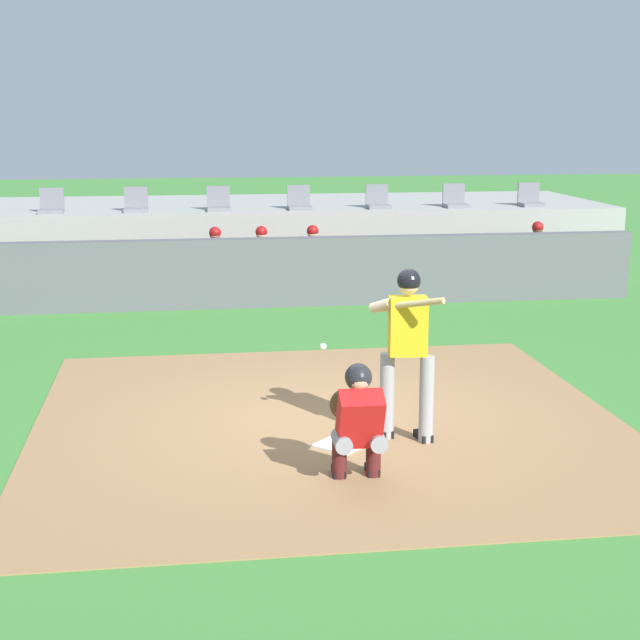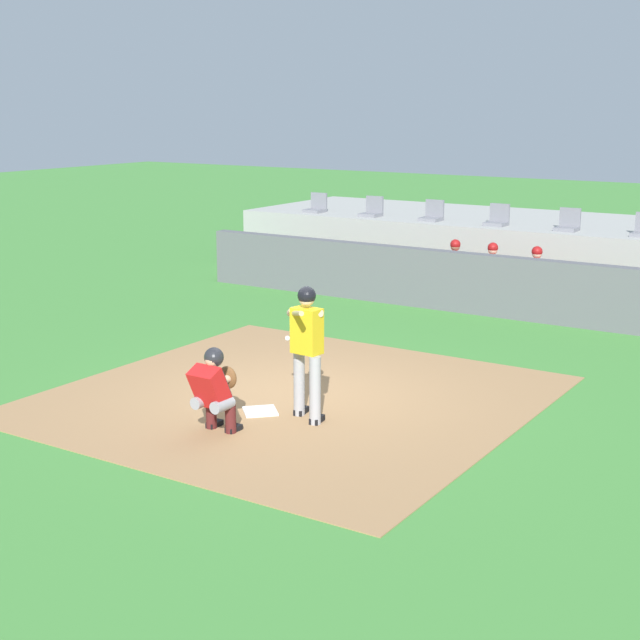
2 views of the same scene
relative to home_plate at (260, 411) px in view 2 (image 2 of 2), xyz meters
The scene contains 16 objects.
ground_plane 0.80m from the home_plate, 90.00° to the left, with size 80.00×80.00×0.00m, color #428438.
dirt_infield 0.80m from the home_plate, 90.00° to the left, with size 6.40×6.40×0.01m, color #9E754C.
home_plate is the anchor object (origin of this frame).
batter_at_plate 1.23m from the home_plate, ahead, with size 0.65×0.79×1.80m.
catcher_crouched 1.11m from the home_plate, 90.19° to the right, with size 0.49×2.08×1.13m.
dugout_wall 7.32m from the home_plate, 90.00° to the left, with size 13.00×0.30×1.20m, color #59595E.
dugout_bench 8.30m from the home_plate, 90.00° to the left, with size 11.80×0.44×0.45m, color olive.
dugout_player_0 8.23m from the home_plate, 96.71° to the left, with size 0.49×0.70×1.30m.
dugout_player_1 8.17m from the home_plate, 90.81° to the left, with size 0.49×0.70×1.30m.
dugout_player_2 8.21m from the home_plate, 84.18° to the left, with size 0.49×0.70×1.30m.
stands_platform 11.72m from the home_plate, 90.00° to the left, with size 15.00×4.40×1.40m, color #9E9E99.
stadium_seat_0 11.76m from the home_plate, 119.19° to the left, with size 0.46×0.46×0.48m.
stadium_seat_1 11.06m from the home_plate, 111.76° to the left, with size 0.46×0.46×0.48m.
stadium_seat_2 10.58m from the home_plate, 103.47° to the left, with size 0.46×0.46×0.48m.
stadium_seat_3 10.32m from the home_plate, 94.56° to the left, with size 0.46×0.46×0.48m.
stadium_seat_4 10.32m from the home_plate, 85.44° to the left, with size 0.46×0.46×0.48m.
Camera 2 is at (7.19, -10.49, 4.09)m, focal length 52.45 mm.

